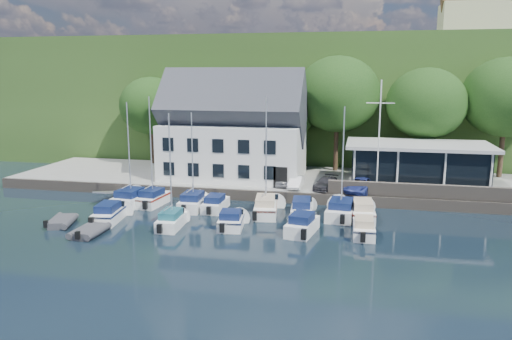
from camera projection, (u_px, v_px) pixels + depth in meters
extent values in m
plane|color=black|center=(273.00, 243.00, 34.48)|extent=(180.00, 180.00, 0.00)
cube|color=gray|center=(302.00, 183.00, 51.18)|extent=(60.00, 13.00, 1.00)
cube|color=#61574D|center=(294.00, 198.00, 44.94)|extent=(60.00, 0.30, 1.00)
cube|color=#304E1D|center=(332.00, 92.00, 92.46)|extent=(160.00, 75.00, 16.00)
cube|color=#546633|center=(377.00, 49.00, 96.94)|extent=(50.00, 30.00, 0.30)
cube|color=#61574D|center=(434.00, 191.00, 42.66)|extent=(18.00, 0.50, 1.20)
imported|color=silver|center=(281.00, 180.00, 47.57)|extent=(2.00, 3.42, 1.09)
imported|color=white|center=(296.00, 182.00, 46.54)|extent=(1.26, 3.35, 1.09)
imported|color=#2E2E33|center=(326.00, 183.00, 46.08)|extent=(2.41, 4.00, 1.09)
imported|color=navy|center=(360.00, 184.00, 44.96)|extent=(2.68, 4.26, 1.36)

